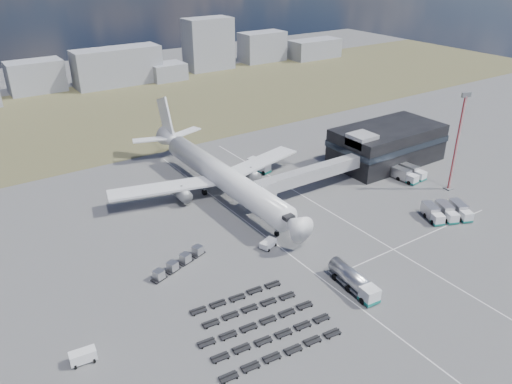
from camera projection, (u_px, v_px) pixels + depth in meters
ground at (304, 256)px, 95.98m from camera, size 420.00×420.00×0.00m
grass_strip at (110, 113)px, 177.66m from camera, size 420.00×90.00×0.01m
lane_markings at (332, 235)px, 103.11m from camera, size 47.12×110.00×0.01m
terminal at (387, 144)px, 135.38m from camera, size 30.40×16.40×11.00m
jet_bridge at (303, 176)px, 116.87m from camera, size 30.30×3.80×7.05m
airliner at (219, 174)px, 117.67m from camera, size 51.59×64.53×17.62m
skyline at (62, 71)px, 200.62m from camera, size 293.12×25.79×23.63m
fuel_tanker at (354, 280)px, 86.04m from camera, size 3.74×11.27×3.58m
pushback_tug at (268, 244)px, 98.39m from camera, size 3.91×3.02×1.54m
utility_van at (83, 357)px, 71.13m from camera, size 3.87×2.08×2.03m
catering_truck at (259, 166)px, 131.47m from camera, size 4.26×6.91×2.96m
service_trucks_near at (447, 212)px, 108.82m from camera, size 10.92×9.75×2.73m
service_trucks_far at (409, 174)px, 126.95m from camera, size 6.36×7.40×2.80m
uld_row at (179, 262)px, 92.26m from camera, size 12.61×5.65×1.76m
baggage_dollies at (259, 324)px, 78.24m from camera, size 21.99×17.93×0.64m
floodlight_mast at (457, 143)px, 117.02m from camera, size 2.30×1.86×24.12m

